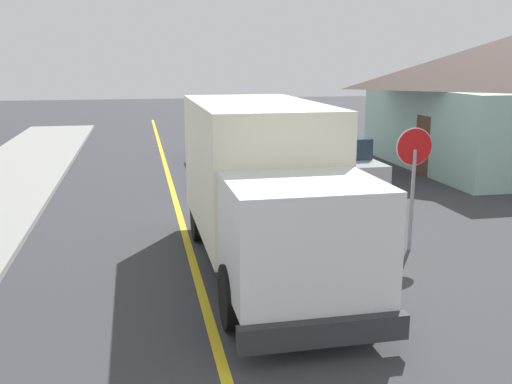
{
  "coord_description": "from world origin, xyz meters",
  "views": [
    {
      "loc": [
        -0.97,
        -2.07,
        4.03
      ],
      "look_at": [
        1.32,
        9.12,
        1.4
      ],
      "focal_mm": 40.5,
      "sensor_mm": 36.0,
      "label": 1
    }
  ],
  "objects": [
    {
      "name": "stop_sign",
      "position": [
        4.67,
        8.95,
        1.86
      ],
      "size": [
        0.8,
        0.1,
        2.65
      ],
      "color": "gray",
      "rests_on": "ground"
    },
    {
      "name": "box_truck",
      "position": [
        1.35,
        8.62,
        1.77
      ],
      "size": [
        2.45,
        7.2,
        3.2
      ],
      "color": "#F2EDCC",
      "rests_on": "ground"
    },
    {
      "name": "parked_van_across",
      "position": [
        5.2,
        15.25,
        0.79
      ],
      "size": [
        1.85,
        4.42,
        1.67
      ],
      "color": "#B7B7BC",
      "rests_on": "ground"
    },
    {
      "name": "centre_line_yellow",
      "position": [
        0.0,
        10.0,
        0.0
      ],
      "size": [
        0.16,
        56.0,
        0.01
      ],
      "primitive_type": "cube",
      "color": "gold",
      "rests_on": "ground"
    },
    {
      "name": "parked_car_near",
      "position": [
        2.25,
        15.29,
        0.79
      ],
      "size": [
        1.91,
        4.44,
        1.67
      ],
      "color": "#B7B7BC",
      "rests_on": "ground"
    },
    {
      "name": "parked_car_mid",
      "position": [
        2.38,
        20.99,
        0.79
      ],
      "size": [
        1.82,
        4.41,
        1.67
      ],
      "color": "silver",
      "rests_on": "ground"
    }
  ]
}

